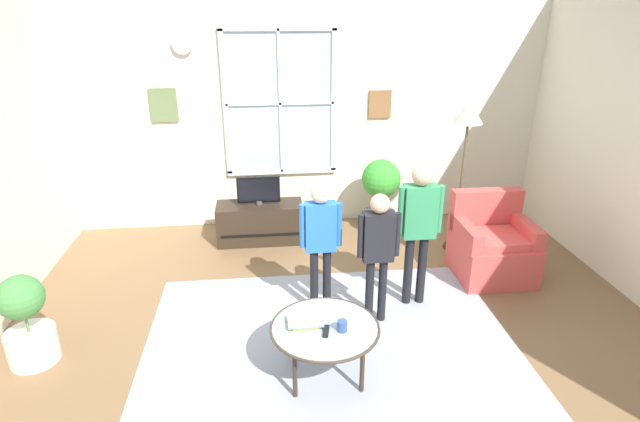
# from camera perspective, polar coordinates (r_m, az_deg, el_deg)

# --- Properties ---
(ground_plane) EXTENTS (6.51, 6.10, 0.02)m
(ground_plane) POSITION_cam_1_polar(r_m,az_deg,el_deg) (4.49, 2.25, -15.05)
(ground_plane) COLOR brown
(back_wall) EXTENTS (5.91, 0.17, 2.88)m
(back_wall) POSITION_cam_1_polar(r_m,az_deg,el_deg) (6.48, -1.37, 11.05)
(back_wall) COLOR silver
(back_wall) RESTS_ON ground_plane
(area_rug) EXTENTS (3.15, 2.33, 0.01)m
(area_rug) POSITION_cam_1_polar(r_m,az_deg,el_deg) (4.54, 1.10, -14.28)
(area_rug) COLOR #999EAD
(area_rug) RESTS_ON ground_plane
(tv_stand) EXTENTS (1.03, 0.43, 0.48)m
(tv_stand) POSITION_cam_1_polar(r_m,az_deg,el_deg) (6.22, -6.74, -1.29)
(tv_stand) COLOR #2D2319
(tv_stand) RESTS_ON ground_plane
(television) EXTENTS (0.51, 0.08, 0.34)m
(television) POSITION_cam_1_polar(r_m,az_deg,el_deg) (6.06, -6.91, 2.35)
(television) COLOR #4C4C4C
(television) RESTS_ON tv_stand
(armchair) EXTENTS (0.76, 0.74, 0.87)m
(armchair) POSITION_cam_1_polar(r_m,az_deg,el_deg) (5.68, 18.71, -3.77)
(armchair) COLOR #D14C47
(armchair) RESTS_ON ground_plane
(coffee_table) EXTENTS (0.85, 0.85, 0.43)m
(coffee_table) POSITION_cam_1_polar(r_m,az_deg,el_deg) (3.99, 0.55, -13.14)
(coffee_table) COLOR #99B2B7
(coffee_table) RESTS_ON ground_plane
(book_stack) EXTENTS (0.27, 0.17, 0.04)m
(book_stack) POSITION_cam_1_polar(r_m,az_deg,el_deg) (3.99, -1.65, -12.31)
(book_stack) COLOR #999842
(book_stack) RESTS_ON coffee_table
(cup) EXTENTS (0.08, 0.08, 0.09)m
(cup) POSITION_cam_1_polar(r_m,az_deg,el_deg) (3.91, 2.50, -12.75)
(cup) COLOR #334C8C
(cup) RESTS_ON coffee_table
(remote_near_books) EXTENTS (0.07, 0.15, 0.02)m
(remote_near_books) POSITION_cam_1_polar(r_m,az_deg,el_deg) (3.91, 0.70, -13.33)
(remote_near_books) COLOR black
(remote_near_books) RESTS_ON coffee_table
(person_blue_shirt) EXTENTS (0.38, 0.17, 1.26)m
(person_blue_shirt) POSITION_cam_1_polar(r_m,az_deg,el_deg) (4.55, 0.06, -2.61)
(person_blue_shirt) COLOR black
(person_blue_shirt) RESTS_ON ground_plane
(person_black_shirt) EXTENTS (0.37, 0.17, 1.24)m
(person_black_shirt) POSITION_cam_1_polar(r_m,az_deg,el_deg) (4.44, 6.54, -3.71)
(person_black_shirt) COLOR black
(person_black_shirt) RESTS_ON ground_plane
(person_green_shirt) EXTENTS (0.42, 0.19, 1.40)m
(person_green_shirt) POSITION_cam_1_polar(r_m,az_deg,el_deg) (4.73, 11.04, -0.95)
(person_green_shirt) COLOR black
(person_green_shirt) RESTS_ON ground_plane
(potted_plant_by_window) EXTENTS (0.48, 0.48, 0.94)m
(potted_plant_by_window) POSITION_cam_1_polar(r_m,az_deg,el_deg) (6.38, 6.82, 2.24)
(potted_plant_by_window) COLOR #4C565B
(potted_plant_by_window) RESTS_ON ground_plane
(potted_plant_corner) EXTENTS (0.39, 0.39, 0.77)m
(potted_plant_corner) POSITION_cam_1_polar(r_m,az_deg,el_deg) (4.73, -30.07, -10.64)
(potted_plant_corner) COLOR silver
(potted_plant_corner) RESTS_ON ground_plane
(floor_lamp) EXTENTS (0.32, 0.32, 1.73)m
(floor_lamp) POSITION_cam_1_polar(r_m,az_deg,el_deg) (5.82, 16.20, 8.88)
(floor_lamp) COLOR black
(floor_lamp) RESTS_ON ground_plane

